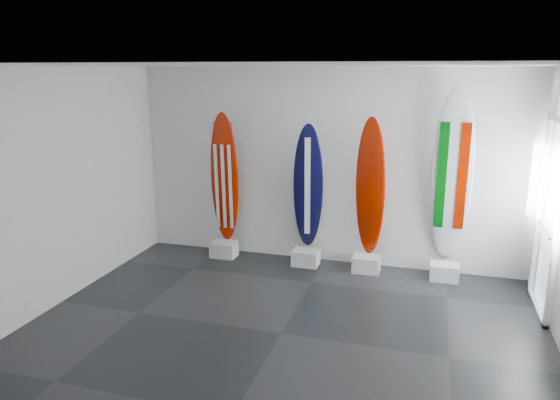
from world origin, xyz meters
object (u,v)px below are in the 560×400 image
(surfboard_usa, at_px, (225,178))
(surfboard_navy, at_px, (308,187))
(surfboard_italy, at_px, (452,177))
(surfboard_swiss, at_px, (370,187))

(surfboard_usa, relative_size, surfboard_navy, 1.05)
(surfboard_usa, bearing_deg, surfboard_italy, 1.89)
(surfboard_swiss, distance_m, surfboard_italy, 1.14)
(surfboard_usa, xyz_separation_m, surfboard_swiss, (2.30, 0.00, -0.00))
(surfboard_usa, relative_size, surfboard_italy, 0.82)
(surfboard_usa, height_order, surfboard_italy, surfboard_italy)
(surfboard_usa, bearing_deg, surfboard_swiss, 1.89)
(surfboard_usa, height_order, surfboard_navy, surfboard_usa)
(surfboard_usa, xyz_separation_m, surfboard_navy, (1.36, 0.00, -0.06))
(surfboard_navy, height_order, surfboard_swiss, surfboard_swiss)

